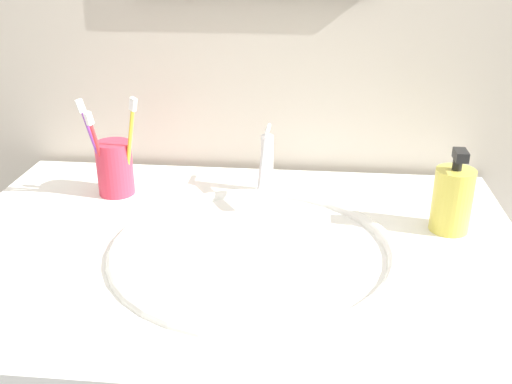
{
  "coord_description": "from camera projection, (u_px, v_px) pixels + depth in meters",
  "views": [
    {
      "loc": [
        0.13,
        -0.85,
        1.33
      ],
      "look_at": [
        0.04,
        0.01,
        0.95
      ],
      "focal_mm": 41.56,
      "sensor_mm": 36.0,
      "label": 1
    }
  ],
  "objects": [
    {
      "name": "toothbrush_yellow",
      "position": [
        130.0,
        141.0,
        1.09
      ],
      "size": [
        0.05,
        0.04,
        0.19
      ],
      "color": "yellow",
      "rests_on": "toothbrush_cup"
    },
    {
      "name": "sink_basin",
      "position": [
        254.0,
        267.0,
        0.96
      ],
      "size": [
        0.47,
        0.47,
        0.1
      ],
      "color": "white",
      "rests_on": "vanity_counter"
    },
    {
      "name": "faucet",
      "position": [
        266.0,
        163.0,
        1.12
      ],
      "size": [
        0.02,
        0.15,
        0.13
      ],
      "color": "silver",
      "rests_on": "sink_basin"
    },
    {
      "name": "toothbrush_red",
      "position": [
        98.0,
        148.0,
        1.09
      ],
      "size": [
        0.03,
        0.05,
        0.17
      ],
      "color": "red",
      "rests_on": "toothbrush_cup"
    },
    {
      "name": "toothbrush_purple",
      "position": [
        94.0,
        142.0,
        1.09
      ],
      "size": [
        0.05,
        0.04,
        0.19
      ],
      "color": "purple",
      "rests_on": "toothbrush_cup"
    },
    {
      "name": "soap_dispenser",
      "position": [
        452.0,
        199.0,
        0.99
      ],
      "size": [
        0.07,
        0.07,
        0.15
      ],
      "color": "#DBCC4C",
      "rests_on": "vanity_counter"
    },
    {
      "name": "tiled_wall_back",
      "position": [
        255.0,
        4.0,
        1.18
      ],
      "size": [
        2.16,
        0.04,
        2.4
      ],
      "primitive_type": "cube",
      "color": "beige",
      "rests_on": "ground"
    },
    {
      "name": "toothbrush_cup",
      "position": [
        115.0,
        168.0,
        1.14
      ],
      "size": [
        0.07,
        0.07,
        0.1
      ],
      "primitive_type": "cylinder",
      "color": "#D8334C",
      "rests_on": "vanity_counter"
    }
  ]
}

